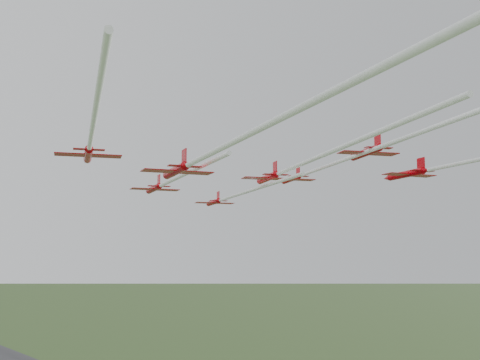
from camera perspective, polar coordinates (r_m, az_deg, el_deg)
jet_lead at (r=110.91m, az=-0.86°, el=-1.60°), size 18.06×46.56×2.35m
jet_row2_left at (r=98.92m, az=-6.93°, el=-0.23°), size 15.32×43.29×2.57m
jet_row2_right at (r=96.47m, az=8.60°, el=1.45°), size 25.96×60.68×2.49m
jet_row3_left at (r=75.87m, az=-13.94°, el=3.95°), size 22.85×51.65×2.78m
jet_row3_mid at (r=82.46m, az=5.67°, el=1.46°), size 23.30×52.95×2.58m
jet_row3_right at (r=96.78m, az=19.46°, el=1.36°), size 16.31×49.10×2.77m
jet_row4_left at (r=65.18m, az=-2.57°, el=2.67°), size 19.76×59.17×2.79m
jet_row4_right at (r=77.73m, az=15.82°, el=4.03°), size 22.27×48.43×2.60m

